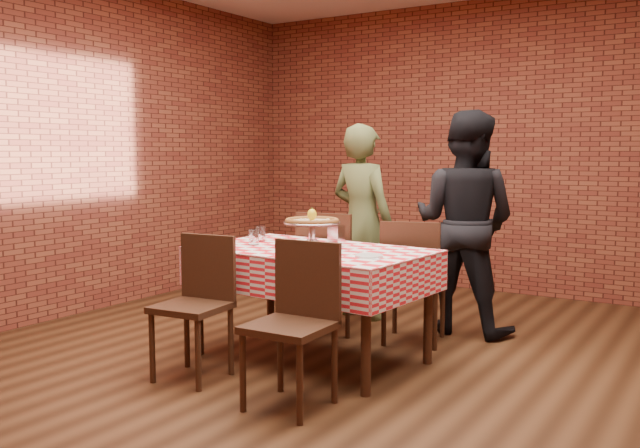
# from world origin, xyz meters

# --- Properties ---
(ground) EXTENTS (6.00, 6.00, 0.00)m
(ground) POSITION_xyz_m (0.00, 0.00, 0.00)
(ground) COLOR black
(ground) RESTS_ON ground
(back_wall) EXTENTS (5.50, 0.00, 5.50)m
(back_wall) POSITION_xyz_m (0.00, 3.00, 1.45)
(back_wall) COLOR maroon
(back_wall) RESTS_ON ground
(table) EXTENTS (1.59, 1.03, 0.75)m
(table) POSITION_xyz_m (-0.33, 0.10, 0.38)
(table) COLOR #361E10
(table) RESTS_ON ground
(tablecloth) EXTENTS (1.63, 1.07, 0.26)m
(tablecloth) POSITION_xyz_m (-0.33, 0.10, 0.63)
(tablecloth) COLOR red
(tablecloth) RESTS_ON table
(pizza_stand) EXTENTS (0.49, 0.49, 0.17)m
(pizza_stand) POSITION_xyz_m (-0.32, 0.11, 0.85)
(pizza_stand) COLOR silver
(pizza_stand) RESTS_ON tablecloth
(pizza) EXTENTS (0.45, 0.45, 0.03)m
(pizza) POSITION_xyz_m (-0.32, 0.11, 0.94)
(pizza) COLOR #CFBA8E
(pizza) RESTS_ON pizza_stand
(lemon) EXTENTS (0.08, 0.08, 0.08)m
(lemon) POSITION_xyz_m (-0.32, 0.11, 0.98)
(lemon) COLOR gold
(lemon) RESTS_ON pizza
(water_glass_left) EXTENTS (0.07, 0.07, 0.11)m
(water_glass_left) POSITION_xyz_m (-0.76, 0.04, 0.81)
(water_glass_left) COLOR white
(water_glass_left) RESTS_ON tablecloth
(water_glass_right) EXTENTS (0.07, 0.07, 0.11)m
(water_glass_right) POSITION_xyz_m (-0.84, 0.22, 0.81)
(water_glass_right) COLOR white
(water_glass_right) RESTS_ON tablecloth
(side_plate) EXTENTS (0.19, 0.19, 0.01)m
(side_plate) POSITION_xyz_m (0.18, -0.03, 0.76)
(side_plate) COLOR white
(side_plate) RESTS_ON tablecloth
(sweetener_packet_a) EXTENTS (0.05, 0.04, 0.00)m
(sweetener_packet_a) POSITION_xyz_m (0.27, -0.10, 0.76)
(sweetener_packet_a) COLOR white
(sweetener_packet_a) RESTS_ON tablecloth
(sweetener_packet_b) EXTENTS (0.05, 0.04, 0.00)m
(sweetener_packet_b) POSITION_xyz_m (0.24, -0.07, 0.76)
(sweetener_packet_b) COLOR white
(sweetener_packet_b) RESTS_ON tablecloth
(condiment_caddy) EXTENTS (0.11, 0.09, 0.13)m
(condiment_caddy) POSITION_xyz_m (-0.29, 0.37, 0.83)
(condiment_caddy) COLOR silver
(condiment_caddy) RESTS_ON tablecloth
(chair_near_left) EXTENTS (0.44, 0.44, 0.88)m
(chair_near_left) POSITION_xyz_m (-0.73, -0.63, 0.44)
(chair_near_left) COLOR #361E10
(chair_near_left) RESTS_ON ground
(chair_near_right) EXTENTS (0.43, 0.43, 0.90)m
(chair_near_right) POSITION_xyz_m (0.05, -0.71, 0.45)
(chair_near_right) COLOR #361E10
(chair_near_right) RESTS_ON ground
(chair_far_left) EXTENTS (0.51, 0.51, 0.94)m
(chair_far_left) POSITION_xyz_m (-0.60, 0.86, 0.47)
(chair_far_left) COLOR #361E10
(chair_far_left) RESTS_ON ground
(chair_far_right) EXTENTS (0.52, 0.52, 0.91)m
(chair_far_right) POSITION_xyz_m (0.08, 0.87, 0.45)
(chair_far_right) COLOR #361E10
(chair_far_right) RESTS_ON ground
(diner_olive) EXTENTS (0.65, 0.48, 1.63)m
(diner_olive) POSITION_xyz_m (-0.62, 1.34, 0.82)
(diner_olive) COLOR #4B532C
(diner_olive) RESTS_ON ground
(diner_black) EXTENTS (0.85, 0.68, 1.71)m
(diner_black) POSITION_xyz_m (0.28, 1.34, 0.86)
(diner_black) COLOR black
(diner_black) RESTS_ON ground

